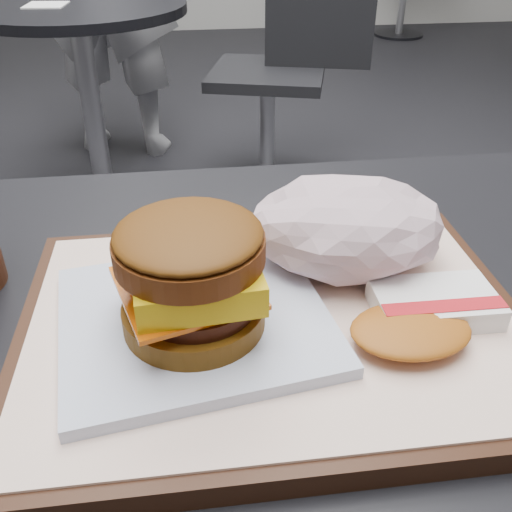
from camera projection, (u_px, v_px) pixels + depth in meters
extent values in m
cube|color=black|center=(240.00, 344.00, 0.46)|extent=(0.80, 0.60, 0.04)
cube|color=black|center=(274.00, 326.00, 0.43)|extent=(0.38, 0.28, 0.02)
cube|color=white|center=(274.00, 316.00, 0.43)|extent=(0.36, 0.26, 0.00)
cube|color=white|center=(195.00, 319.00, 0.42)|extent=(0.21, 0.20, 0.01)
cylinder|color=brown|center=(194.00, 313.00, 0.40)|extent=(0.11, 0.11, 0.02)
cylinder|color=#361208|center=(196.00, 297.00, 0.39)|extent=(0.10, 0.10, 0.01)
cube|color=#CD5106|center=(186.00, 287.00, 0.39)|extent=(0.11, 0.11, 0.00)
cube|color=#DFBB0E|center=(196.00, 275.00, 0.38)|extent=(0.09, 0.09, 0.02)
cylinder|color=#612D0D|center=(189.00, 249.00, 0.37)|extent=(0.11, 0.11, 0.02)
ellipsoid|color=#61350D|center=(188.00, 234.00, 0.37)|extent=(0.11, 0.11, 0.02)
cube|color=white|center=(434.00, 304.00, 0.43)|extent=(0.09, 0.06, 0.02)
cube|color=red|center=(445.00, 306.00, 0.41)|extent=(0.09, 0.02, 0.00)
ellipsoid|color=#BE6B1E|center=(411.00, 330.00, 0.40)|extent=(0.09, 0.07, 0.01)
cylinder|color=black|center=(108.00, 210.00, 2.20)|extent=(0.44, 0.44, 0.02)
cylinder|color=#A5A5AA|center=(94.00, 120.00, 2.00)|extent=(0.07, 0.07, 0.70)
cylinder|color=black|center=(76.00, 8.00, 1.80)|extent=(0.70, 0.70, 0.03)
cube|color=white|center=(46.00, 5.00, 1.76)|extent=(0.13, 0.13, 0.00)
cylinder|color=#AFAEB4|center=(267.00, 134.00, 2.29)|extent=(0.06, 0.06, 0.44)
cube|color=black|center=(268.00, 74.00, 2.16)|extent=(0.52, 0.52, 0.04)
cube|color=black|center=(320.00, 11.00, 2.06)|extent=(0.39, 0.14, 0.40)
cylinder|color=black|center=(398.00, 34.00, 4.80)|extent=(0.40, 0.40, 0.02)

